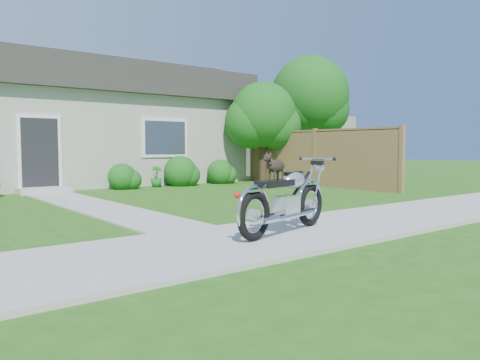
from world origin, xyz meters
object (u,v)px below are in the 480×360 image
tree_far (313,99)px  motorcycle_with_dog (286,198)px  fence (315,158)px  potted_plant_right (156,176)px  house (60,122)px  tree_near (267,118)px

tree_far → motorcycle_with_dog: tree_far is taller
fence → potted_plant_right: 5.22m
house → potted_plant_right: (1.93, -3.44, -1.82)m
fence → potted_plant_right: fence is taller
tree_near → tree_far: tree_far is taller
potted_plant_right → fence: bearing=-32.7°
tree_near → potted_plant_right: tree_near is taller
house → tree_far: size_ratio=2.35×
fence → potted_plant_right: bearing=147.3°
house → tree_near: bearing=-34.5°
fence → tree_near: size_ratio=1.82×
tree_near → potted_plant_right: (-4.10, 0.70, -1.99)m
tree_near → potted_plant_right: 4.61m
motorcycle_with_dog → potted_plant_right: bearing=59.9°
fence → motorcycle_with_dog: 8.93m
motorcycle_with_dog → tree_far: bearing=27.5°
tree_near → fence: bearing=-82.7°
potted_plant_right → house: bearing=119.3°
house → potted_plant_right: bearing=-60.7°
tree_far → motorcycle_with_dog: (-10.93, -9.79, -2.89)m
tree_far → potted_plant_right: 9.13m
tree_far → motorcycle_with_dog: bearing=-138.2°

